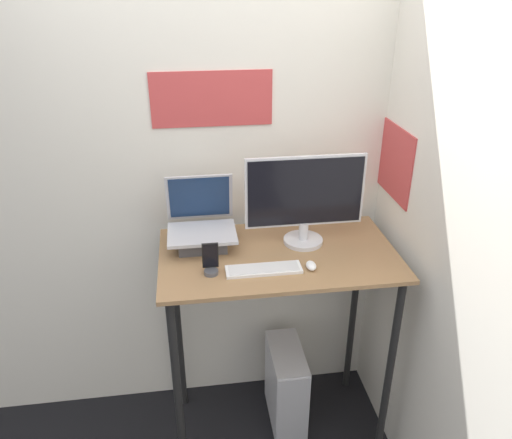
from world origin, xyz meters
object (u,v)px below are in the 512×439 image
at_px(cell_phone, 211,263).
at_px(computer_tower, 286,385).
at_px(monitor, 305,200).
at_px(keyboard, 264,269).
at_px(laptop, 202,230).
at_px(mouse, 311,266).

distance_m(cell_phone, computer_tower, 1.06).
height_order(monitor, cell_phone, monitor).
relative_size(keyboard, computer_tower, 0.69).
xyz_separation_m(laptop, mouse, (0.46, -0.29, -0.06)).
xyz_separation_m(monitor, keyboard, (-0.23, -0.23, -0.21)).
bearing_deg(laptop, monitor, -5.36).
distance_m(monitor, cell_phone, 0.53).
distance_m(mouse, cell_phone, 0.44).
relative_size(monitor, cell_phone, 3.71).
distance_m(laptop, cell_phone, 0.26).
height_order(laptop, keyboard, laptop).
height_order(laptop, computer_tower, laptop).
height_order(monitor, keyboard, monitor).
relative_size(cell_phone, computer_tower, 0.31).
height_order(cell_phone, computer_tower, cell_phone).
height_order(keyboard, computer_tower, keyboard).
bearing_deg(monitor, mouse, -94.54).
bearing_deg(cell_phone, mouse, -3.56).
bearing_deg(mouse, computer_tower, 100.04).
distance_m(keyboard, mouse, 0.21).
height_order(laptop, monitor, monitor).
bearing_deg(keyboard, cell_phone, 176.11).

